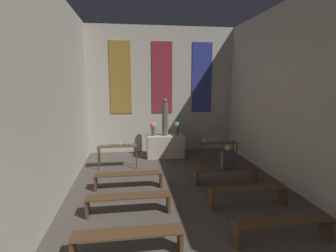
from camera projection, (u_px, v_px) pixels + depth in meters
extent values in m
cube|color=#B2AD9E|center=(162.00, 90.00, 11.00)|extent=(6.31, 0.12, 5.18)
cube|color=olive|center=(120.00, 78.00, 10.60)|extent=(0.85, 0.03, 2.90)
cube|color=maroon|center=(162.00, 78.00, 10.84)|extent=(0.85, 0.03, 2.90)
cube|color=navy|center=(202.00, 78.00, 11.08)|extent=(0.85, 0.03, 2.90)
cube|color=#B2AD9E|center=(48.00, 98.00, 5.73)|extent=(0.12, 10.04, 5.18)
cube|color=#B2AD9E|center=(307.00, 96.00, 6.60)|extent=(0.12, 10.04, 5.18)
cube|color=#BCB29E|center=(165.00, 146.00, 10.36)|extent=(1.43, 0.74, 0.86)
cylinder|color=#5B5651|center=(165.00, 119.00, 10.18)|extent=(0.24, 0.24, 1.28)
sphere|color=#5B5651|center=(165.00, 101.00, 10.06)|extent=(0.17, 0.17, 0.17)
cylinder|color=#4C5666|center=(153.00, 132.00, 10.20)|extent=(0.16, 0.16, 0.31)
sphere|color=#C66B9E|center=(153.00, 126.00, 10.16)|extent=(0.25, 0.25, 0.25)
cylinder|color=#4C5666|center=(177.00, 131.00, 10.33)|extent=(0.16, 0.16, 0.31)
sphere|color=#4C9351|center=(177.00, 125.00, 10.29)|extent=(0.25, 0.25, 0.25)
cube|color=#473823|center=(117.00, 146.00, 8.93)|extent=(1.33, 0.40, 0.02)
cylinder|color=#473823|center=(98.00, 159.00, 8.74)|extent=(0.04, 0.04, 0.77)
cylinder|color=#473823|center=(136.00, 158.00, 8.92)|extent=(0.04, 0.04, 0.77)
cylinder|color=#473823|center=(99.00, 156.00, 9.08)|extent=(0.04, 0.04, 0.77)
cylinder|color=#473823|center=(136.00, 155.00, 9.26)|extent=(0.04, 0.04, 0.77)
cylinder|color=silver|center=(100.00, 145.00, 8.73)|extent=(0.02, 0.02, 0.16)
sphere|color=#F9CC4C|center=(99.00, 142.00, 8.72)|extent=(0.02, 0.02, 0.02)
cylinder|color=silver|center=(132.00, 144.00, 8.89)|extent=(0.02, 0.02, 0.12)
sphere|color=#F9CC4C|center=(132.00, 142.00, 8.88)|extent=(0.02, 0.02, 0.02)
cylinder|color=silver|center=(128.00, 143.00, 9.04)|extent=(0.02, 0.02, 0.09)
sphere|color=#F9CC4C|center=(128.00, 142.00, 9.03)|extent=(0.02, 0.02, 0.02)
cylinder|color=silver|center=(120.00, 143.00, 9.03)|extent=(0.02, 0.02, 0.13)
sphere|color=#F9CC4C|center=(120.00, 141.00, 9.02)|extent=(0.02, 0.02, 0.02)
cylinder|color=silver|center=(106.00, 144.00, 9.03)|extent=(0.02, 0.02, 0.09)
sphere|color=#F9CC4C|center=(106.00, 142.00, 9.02)|extent=(0.02, 0.02, 0.02)
cylinder|color=silver|center=(104.00, 145.00, 8.80)|extent=(0.02, 0.02, 0.09)
sphere|color=#F9CC4C|center=(104.00, 144.00, 8.79)|extent=(0.02, 0.02, 0.02)
cylinder|color=silver|center=(135.00, 143.00, 9.03)|extent=(0.02, 0.02, 0.10)
sphere|color=#F9CC4C|center=(134.00, 142.00, 9.02)|extent=(0.02, 0.02, 0.02)
cylinder|color=silver|center=(102.00, 144.00, 8.95)|extent=(0.02, 0.02, 0.10)
sphere|color=#F9CC4C|center=(102.00, 142.00, 8.94)|extent=(0.02, 0.02, 0.02)
cylinder|color=silver|center=(132.00, 143.00, 9.00)|extent=(0.02, 0.02, 0.14)
sphere|color=#F9CC4C|center=(132.00, 141.00, 8.99)|extent=(0.02, 0.02, 0.02)
cylinder|color=silver|center=(121.00, 143.00, 9.10)|extent=(0.02, 0.02, 0.12)
sphere|color=#F9CC4C|center=(121.00, 141.00, 9.09)|extent=(0.02, 0.02, 0.02)
cylinder|color=silver|center=(120.00, 142.00, 9.08)|extent=(0.02, 0.02, 0.17)
sphere|color=#F9CC4C|center=(120.00, 139.00, 9.07)|extent=(0.02, 0.02, 0.02)
cylinder|color=silver|center=(107.00, 144.00, 8.84)|extent=(0.02, 0.02, 0.15)
sphere|color=#F9CC4C|center=(106.00, 142.00, 8.83)|extent=(0.02, 0.02, 0.02)
cube|color=#473823|center=(219.00, 142.00, 9.43)|extent=(1.33, 0.40, 0.02)
cylinder|color=#473823|center=(203.00, 155.00, 9.24)|extent=(0.04, 0.04, 0.77)
cylinder|color=#473823|center=(237.00, 154.00, 9.42)|extent=(0.04, 0.04, 0.77)
cylinder|color=#473823|center=(200.00, 153.00, 9.58)|extent=(0.04, 0.04, 0.77)
cylinder|color=#473823|center=(233.00, 151.00, 9.76)|extent=(0.04, 0.04, 0.77)
cylinder|color=silver|center=(225.00, 141.00, 9.34)|extent=(0.02, 0.02, 0.14)
sphere|color=#F9CC4C|center=(226.00, 139.00, 9.33)|extent=(0.02, 0.02, 0.02)
cylinder|color=silver|center=(215.00, 141.00, 9.38)|extent=(0.02, 0.02, 0.11)
sphere|color=#F9CC4C|center=(215.00, 139.00, 9.37)|extent=(0.02, 0.02, 0.02)
cylinder|color=silver|center=(204.00, 140.00, 9.51)|extent=(0.02, 0.02, 0.10)
sphere|color=#F9CC4C|center=(204.00, 139.00, 9.50)|extent=(0.02, 0.02, 0.02)
cylinder|color=silver|center=(203.00, 141.00, 9.37)|extent=(0.02, 0.02, 0.12)
sphere|color=#F9CC4C|center=(203.00, 139.00, 9.36)|extent=(0.02, 0.02, 0.02)
cylinder|color=silver|center=(210.00, 141.00, 9.38)|extent=(0.02, 0.02, 0.10)
sphere|color=#F9CC4C|center=(210.00, 139.00, 9.36)|extent=(0.02, 0.02, 0.02)
cylinder|color=silver|center=(208.00, 140.00, 9.47)|extent=(0.02, 0.02, 0.11)
sphere|color=#F9CC4C|center=(208.00, 139.00, 9.46)|extent=(0.02, 0.02, 0.02)
cylinder|color=silver|center=(230.00, 140.00, 9.38)|extent=(0.02, 0.02, 0.15)
sphere|color=#F9CC4C|center=(231.00, 138.00, 9.37)|extent=(0.02, 0.02, 0.02)
cylinder|color=silver|center=(205.00, 141.00, 9.32)|extent=(0.02, 0.02, 0.17)
sphere|color=#F9CC4C|center=(205.00, 138.00, 9.30)|extent=(0.02, 0.02, 0.02)
cylinder|color=silver|center=(213.00, 141.00, 9.38)|extent=(0.02, 0.02, 0.10)
sphere|color=#F9CC4C|center=(213.00, 139.00, 9.37)|extent=(0.02, 0.02, 0.02)
cylinder|color=silver|center=(210.00, 139.00, 9.52)|extent=(0.02, 0.02, 0.18)
sphere|color=#F9CC4C|center=(210.00, 137.00, 9.50)|extent=(0.02, 0.02, 0.02)
cylinder|color=silver|center=(220.00, 141.00, 9.32)|extent=(0.02, 0.02, 0.10)
sphere|color=#F9CC4C|center=(220.00, 140.00, 9.31)|extent=(0.02, 0.02, 0.02)
cylinder|color=silver|center=(217.00, 140.00, 9.40)|extent=(0.02, 0.02, 0.17)
sphere|color=#F9CC4C|center=(217.00, 137.00, 9.39)|extent=(0.02, 0.02, 0.02)
cube|color=#4C331E|center=(128.00, 233.00, 4.44)|extent=(1.87, 0.36, 0.03)
cube|color=#4C331E|center=(73.00, 249.00, 4.35)|extent=(0.06, 0.32, 0.40)
cube|color=#4C331E|center=(180.00, 240.00, 4.60)|extent=(0.06, 0.32, 0.40)
cube|color=#4C331E|center=(283.00, 220.00, 4.84)|extent=(1.87, 0.36, 0.03)
cube|color=#4C331E|center=(235.00, 235.00, 4.75)|extent=(0.06, 0.32, 0.40)
cube|color=#4C331E|center=(326.00, 227.00, 5.00)|extent=(0.06, 0.32, 0.40)
cube|color=#4C331E|center=(128.00, 196.00, 5.87)|extent=(1.87, 0.36, 0.03)
cube|color=#4C331E|center=(87.00, 208.00, 5.78)|extent=(0.06, 0.32, 0.40)
cube|color=#4C331E|center=(168.00, 202.00, 6.03)|extent=(0.06, 0.32, 0.40)
cube|color=#4C331E|center=(248.00, 189.00, 6.26)|extent=(1.87, 0.36, 0.03)
cube|color=#4C331E|center=(211.00, 200.00, 6.17)|extent=(0.06, 0.32, 0.40)
cube|color=#4C331E|center=(282.00, 195.00, 6.43)|extent=(0.06, 0.32, 0.40)
cube|color=#4C331E|center=(129.00, 174.00, 7.29)|extent=(1.87, 0.36, 0.03)
cube|color=#4C331E|center=(96.00, 183.00, 7.20)|extent=(0.06, 0.32, 0.40)
cube|color=#4C331E|center=(161.00, 179.00, 7.46)|extent=(0.06, 0.32, 0.40)
cube|color=#4C331E|center=(226.00, 169.00, 7.69)|extent=(1.87, 0.36, 0.03)
cube|color=#4C331E|center=(196.00, 177.00, 7.60)|extent=(0.06, 0.32, 0.40)
cube|color=#4C331E|center=(255.00, 174.00, 7.85)|extent=(0.06, 0.32, 0.40)
cube|color=#383D47|center=(228.00, 160.00, 7.65)|extent=(0.36, 0.24, 0.53)
sphere|color=tan|center=(228.00, 148.00, 7.59)|extent=(0.19, 0.19, 0.19)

